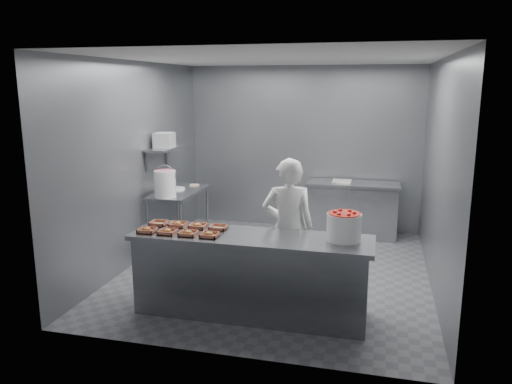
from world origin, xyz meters
TOP-DOWN VIEW (x-y plane):
  - floor at (0.00, 0.00)m, footprint 4.50×4.50m
  - ceiling at (0.00, 0.00)m, footprint 4.50×4.50m
  - wall_back at (0.00, 2.25)m, footprint 4.00×0.04m
  - wall_left at (-2.00, 0.00)m, footprint 0.04×4.50m
  - wall_right at (2.00, 0.00)m, footprint 0.04×4.50m
  - service_counter at (0.00, -1.35)m, footprint 2.60×0.70m
  - prep_table at (-1.65, 0.60)m, footprint 0.60×1.20m
  - back_counter at (0.90, 1.90)m, footprint 1.50×0.60m
  - wall_shelf at (-1.82, 0.60)m, footprint 0.35×0.90m
  - tray_0 at (-1.14, -1.50)m, footprint 0.19×0.18m
  - tray_1 at (-0.90, -1.50)m, footprint 0.19×0.18m
  - tray_2 at (-0.66, -1.50)m, footprint 0.19×0.18m
  - tray_3 at (-0.42, -1.50)m, footprint 0.19×0.18m
  - tray_4 at (-1.13, -1.20)m, footprint 0.19×0.18m
  - tray_5 at (-0.90, -1.20)m, footprint 0.19×0.18m
  - tray_6 at (-0.66, -1.20)m, footprint 0.19×0.18m
  - tray_7 at (-0.41, -1.20)m, footprint 0.19×0.18m
  - worker at (0.29, -0.75)m, footprint 0.68×0.52m
  - strawberry_tub at (0.97, -1.28)m, footprint 0.35×0.35m
  - glaze_bucket at (-1.66, 0.16)m, footprint 0.32×0.30m
  - bucket_lid at (-1.73, 0.68)m, footprint 0.35×0.35m
  - rag at (-1.56, 1.04)m, footprint 0.14×0.13m
  - appliance at (-1.82, 0.54)m, footprint 0.27×0.31m
  - paper_stack at (0.71, 1.90)m, footprint 0.30×0.22m

SIDE VIEW (x-z plane):
  - floor at x=0.00m, z-range 0.00..0.00m
  - back_counter at x=0.90m, z-range 0.00..0.90m
  - service_counter at x=0.00m, z-range 0.00..0.90m
  - prep_table at x=-1.65m, z-range 0.14..1.04m
  - worker at x=0.29m, z-range 0.00..1.67m
  - rag at x=-1.56m, z-range 0.90..0.92m
  - bucket_lid at x=-1.73m, z-range 0.90..0.92m
  - paper_stack at x=0.71m, z-range 0.90..0.94m
  - tray_4 at x=-1.13m, z-range 0.90..0.94m
  - tray_7 at x=-0.41m, z-range 0.90..0.94m
  - tray_0 at x=-1.14m, z-range 0.89..0.95m
  - tray_1 at x=-0.90m, z-range 0.89..0.95m
  - tray_2 at x=-0.66m, z-range 0.89..0.95m
  - tray_3 at x=-0.42m, z-range 0.89..0.95m
  - tray_5 at x=-0.90m, z-range 0.89..0.95m
  - tray_6 at x=-0.66m, z-range 0.89..0.95m
  - strawberry_tub at x=0.97m, z-range 0.91..1.20m
  - glaze_bucket at x=-1.66m, z-range 0.87..1.34m
  - wall_back at x=0.00m, z-range 0.00..2.80m
  - wall_left at x=-2.00m, z-range 0.00..2.80m
  - wall_right at x=2.00m, z-range 0.00..2.80m
  - wall_shelf at x=-1.82m, z-range 1.54..1.56m
  - appliance at x=-1.82m, z-range 1.56..1.78m
  - ceiling at x=0.00m, z-range 2.80..2.80m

